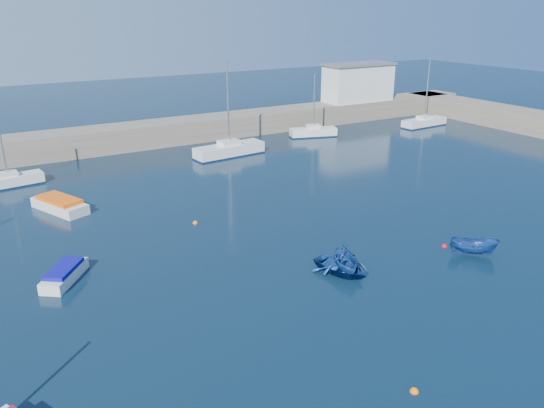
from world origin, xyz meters
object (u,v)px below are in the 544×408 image
dinghy_center (340,267)px  dinghy_right (474,246)px  harbor_office (358,83)px  sailboat_6 (229,150)px  sailboat_7 (313,132)px  motorboat_1 (64,274)px  sailboat_8 (424,122)px  dinghy_left (345,259)px  sailboat_5 (8,181)px  motorboat_2 (60,204)px

dinghy_center → dinghy_right: size_ratio=1.17×
harbor_office → dinghy_center: size_ratio=2.83×
sailboat_6 → dinghy_right: 30.46m
sailboat_7 → motorboat_1: sailboat_7 is taller
sailboat_8 → sailboat_7: bearing=77.8°
harbor_office → sailboat_6: 27.02m
sailboat_7 → motorboat_1: bearing=141.6°
dinghy_left → dinghy_right: size_ratio=1.10×
harbor_office → sailboat_6: bearing=-160.0°
dinghy_right → sailboat_8: bearing=0.6°
sailboat_6 → motorboat_1: (-20.89, -20.43, -0.26)m
motorboat_1 → dinghy_right: bearing=14.1°
sailboat_5 → sailboat_8: sailboat_8 is taller
sailboat_6 → dinghy_right: sailboat_6 is taller
harbor_office → dinghy_right: 45.54m
sailboat_8 → motorboat_1: size_ratio=2.39×
sailboat_6 → sailboat_7: bearing=-83.1°
sailboat_5 → dinghy_right: (24.63, -30.80, 0.03)m
motorboat_2 → harbor_office: bearing=-1.8°
sailboat_8 → dinghy_left: size_ratio=2.72×
motorboat_2 → dinghy_center: size_ratio=1.57×
dinghy_center → dinghy_right: bearing=-30.2°
harbor_office → motorboat_2: size_ratio=1.80×
sailboat_7 → dinghy_right: size_ratio=2.57×
sailboat_6 → sailboat_7: 13.48m
sailboat_7 → sailboat_8: sailboat_8 is taller
harbor_office → dinghy_right: (-22.27, -39.47, -4.52)m
sailboat_5 → sailboat_8: bearing=-97.4°
sailboat_8 → dinghy_right: sailboat_8 is taller
harbor_office → sailboat_7: size_ratio=1.29×
harbor_office → sailboat_5: sailboat_5 is taller
motorboat_1 → dinghy_center: bearing=9.5°
harbor_office → sailboat_5: (-46.90, -8.67, -4.54)m
sailboat_5 → harbor_office: bearing=-86.8°
harbor_office → sailboat_6: size_ratio=0.97×
sailboat_6 → dinghy_center: size_ratio=2.92×
motorboat_1 → dinghy_center: (14.62, -7.51, -0.06)m
dinghy_center → dinghy_left: bearing=-21.8°
sailboat_7 → dinghy_left: sailboat_7 is taller
sailboat_7 → dinghy_center: bearing=165.0°
motorboat_1 → dinghy_left: dinghy_left is taller
sailboat_6 → sailboat_8: 29.67m
sailboat_5 → dinghy_right: bearing=-148.7°
harbor_office → sailboat_7: (-11.90, -6.18, -4.49)m
motorboat_2 → dinghy_center: 23.57m
dinghy_center → sailboat_7: bearing=42.4°
sailboat_6 → sailboat_7: (13.15, 2.96, -0.08)m
dinghy_right → sailboat_6: bearing=47.0°
harbor_office → sailboat_5: 47.91m
dinghy_center → sailboat_5: bearing=103.3°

